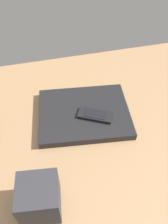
# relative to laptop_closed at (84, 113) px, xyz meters

# --- Properties ---
(desk_surface) EXTENTS (1.20, 0.80, 0.03)m
(desk_surface) POSITION_rel_laptop_closed_xyz_m (-0.07, -0.03, -0.03)
(desk_surface) COLOR #9E7751
(desk_surface) RESTS_ON ground
(laptop_closed) EXTENTS (0.34, 0.29, 0.03)m
(laptop_closed) POSITION_rel_laptop_closed_xyz_m (0.00, 0.00, 0.00)
(laptop_closed) COLOR black
(laptop_closed) RESTS_ON desk_surface
(cell_phone_on_laptop) EXTENTS (0.13, 0.10, 0.01)m
(cell_phone_on_laptop) POSITION_rel_laptop_closed_xyz_m (0.03, -0.03, 0.02)
(cell_phone_on_laptop) COLOR black
(cell_phone_on_laptop) RESTS_ON laptop_closed
(desk_organizer) EXTENTS (0.11, 0.11, 0.11)m
(desk_organizer) POSITION_rel_laptop_closed_xyz_m (-0.18, -0.28, 0.04)
(desk_organizer) COLOR #2D2D33
(desk_organizer) RESTS_ON desk_surface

